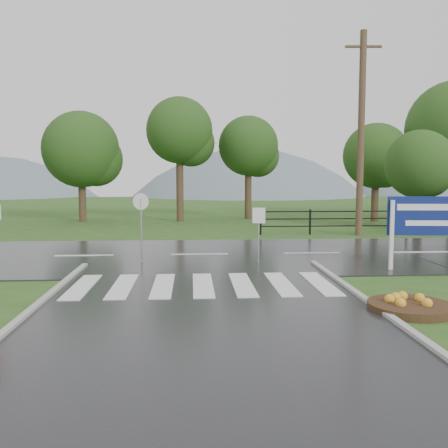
{
  "coord_description": "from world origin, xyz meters",
  "views": [
    {
      "loc": [
        -0.28,
        -7.36,
        2.8
      ],
      "look_at": [
        0.6,
        6.0,
        1.5
      ],
      "focal_mm": 40.0,
      "sensor_mm": 36.0,
      "label": 1
    }
  ],
  "objects": [
    {
      "name": "ground",
      "position": [
        0.0,
        0.0,
        0.0
      ],
      "size": [
        120.0,
        120.0,
        0.0
      ],
      "primitive_type": "plane",
      "color": "#294F1A",
      "rests_on": "ground"
    },
    {
      "name": "main_road",
      "position": [
        0.0,
        10.0,
        0.0
      ],
      "size": [
        90.0,
        8.0,
        0.04
      ],
      "primitive_type": "cube",
      "color": "black",
      "rests_on": "ground"
    },
    {
      "name": "crosswalk",
      "position": [
        0.0,
        5.0,
        0.06
      ],
      "size": [
        6.5,
        2.8,
        0.02
      ],
      "color": "silver",
      "rests_on": "ground"
    },
    {
      "name": "fence_west",
      "position": [
        7.75,
        16.0,
        0.72
      ],
      "size": [
        9.58,
        0.08,
        1.2
      ],
      "color": "black",
      "rests_on": "ground"
    },
    {
      "name": "hills",
      "position": [
        3.49,
        65.0,
        -15.54
      ],
      "size": [
        102.0,
        48.0,
        48.0
      ],
      "color": "slate",
      "rests_on": "ground"
    },
    {
      "name": "treeline",
      "position": [
        1.0,
        24.0,
        0.0
      ],
      "size": [
        83.2,
        5.2,
        10.0
      ],
      "color": "#1E4013",
      "rests_on": "ground"
    },
    {
      "name": "estate_billboard",
      "position": [
        6.74,
        6.82,
        1.51
      ],
      "size": [
        2.5,
        0.31,
        2.19
      ],
      "color": "silver",
      "rests_on": "ground"
    },
    {
      "name": "flower_bed",
      "position": [
        4.23,
        2.46,
        0.13
      ],
      "size": [
        1.73,
        1.73,
        0.35
      ],
      "color": "#332111",
      "rests_on": "ground"
    },
    {
      "name": "reg_sign_small",
      "position": [
        1.83,
        8.09,
        1.31
      ],
      "size": [
        0.39,
        0.11,
        1.81
      ],
      "color": "#939399",
      "rests_on": "ground"
    },
    {
      "name": "reg_sign_round",
      "position": [
        -1.86,
        8.43,
        1.42
      ],
      "size": [
        0.5,
        0.18,
        2.25
      ],
      "color": "#939399",
      "rests_on": "ground"
    },
    {
      "name": "utility_pole_east",
      "position": [
        7.58,
        15.5,
        4.77
      ],
      "size": [
        1.67,
        0.31,
        9.38
      ],
      "color": "#473523",
      "rests_on": "ground"
    },
    {
      "name": "entrance_tree_left",
      "position": [
        11.36,
        17.5,
        3.36
      ],
      "size": [
        3.49,
        3.49,
        5.13
      ],
      "color": "#3D2B1C",
      "rests_on": "ground"
    }
  ]
}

